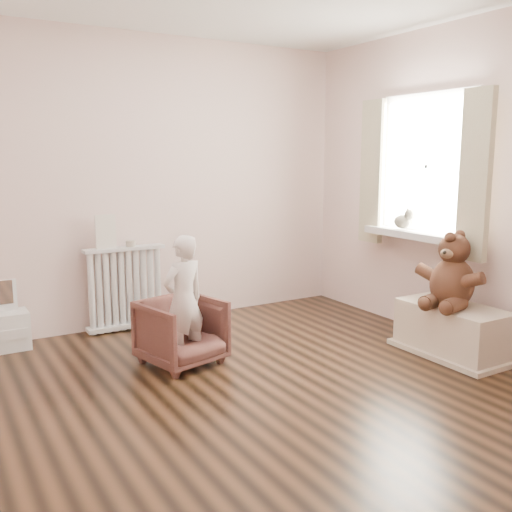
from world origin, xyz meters
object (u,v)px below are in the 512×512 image
teddy_bear (453,271)px  toy_bench (453,329)px  armchair (182,332)px  plush_cat (403,218)px  toy_vanity (4,316)px  radiator (126,287)px  child (184,300)px

teddy_bear → toy_bench: bearing=-2.6°
armchair → plush_cat: bearing=-18.2°
toy_bench → teddy_bear: size_ratio=1.44×
armchair → teddy_bear: size_ratio=0.94×
toy_vanity → teddy_bear: bearing=-33.0°
radiator → toy_vanity: size_ratio=1.34×
teddy_bear → plush_cat: plush_cat is taller
radiator → toy_vanity: (-1.01, -0.03, -0.11)m
toy_vanity → plush_cat: bearing=-20.7°
toy_bench → teddy_bear: 0.47m
radiator → plush_cat: bearing=-29.7°
radiator → teddy_bear: teddy_bear is taller
toy_vanity → child: (1.09, -1.08, 0.23)m
teddy_bear → armchair: bearing=141.2°
toy_bench → teddy_bear: bearing=-169.3°
toy_bench → radiator: bearing=135.8°
radiator → armchair: 1.07m
radiator → toy_bench: size_ratio=0.90×
toy_vanity → plush_cat: 3.43m
child → plush_cat: bearing=163.2°
armchair → toy_bench: 2.10m
radiator → teddy_bear: (1.94, -1.95, 0.28)m
radiator → child: child is taller
armchair → toy_bench: (1.91, -0.88, -0.05)m
toy_vanity → plush_cat: plush_cat is taller
child → armchair: bearing=-103.7°
armchair → toy_vanity: bearing=123.1°
radiator → toy_bench: radiator is taller
radiator → armchair: bearing=-85.7°
child → plush_cat: (2.05, -0.11, 0.50)m
child → toy_bench: bearing=142.8°
radiator → teddy_bear: size_ratio=1.29×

